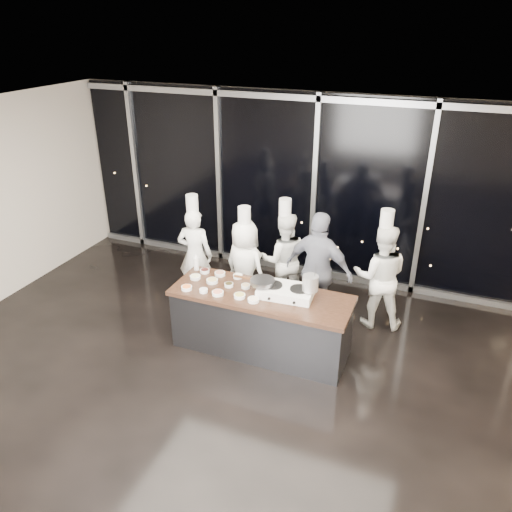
# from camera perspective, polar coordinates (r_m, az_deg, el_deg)

# --- Properties ---
(ground) EXTENTS (9.00, 9.00, 0.00)m
(ground) POSITION_cam_1_polar(r_m,az_deg,el_deg) (6.58, -2.40, -14.83)
(ground) COLOR black
(ground) RESTS_ON ground
(room_shell) EXTENTS (9.02, 7.02, 3.21)m
(room_shell) POSITION_cam_1_polar(r_m,az_deg,el_deg) (5.33, -1.11, 3.33)
(room_shell) COLOR beige
(room_shell) RESTS_ON ground
(window_wall) EXTENTS (8.90, 0.11, 3.20)m
(window_wall) POSITION_cam_1_polar(r_m,az_deg,el_deg) (8.66, 6.75, 7.58)
(window_wall) COLOR black
(window_wall) RESTS_ON ground
(demo_counter) EXTENTS (2.46, 0.86, 0.90)m
(demo_counter) POSITION_cam_1_polar(r_m,az_deg,el_deg) (6.97, 0.57, -7.52)
(demo_counter) COLOR #35363A
(demo_counter) RESTS_ON ground
(stove) EXTENTS (0.75, 0.50, 0.14)m
(stove) POSITION_cam_1_polar(r_m,az_deg,el_deg) (6.68, 3.45, -4.04)
(stove) COLOR white
(stove) RESTS_ON demo_counter
(frying_pan) EXTENTS (0.59, 0.36, 0.06)m
(frying_pan) POSITION_cam_1_polar(r_m,az_deg,el_deg) (6.69, 0.68, -2.91)
(frying_pan) COLOR slate
(frying_pan) RESTS_ON stove
(stock_pot) EXTENTS (0.22, 0.22, 0.21)m
(stock_pot) POSITION_cam_1_polar(r_m,az_deg,el_deg) (6.53, 6.24, -3.08)
(stock_pot) COLOR silver
(stock_pot) RESTS_ON stove
(prep_bowls) EXTENTS (1.16, 0.71, 0.05)m
(prep_bowls) POSITION_cam_1_polar(r_m,az_deg,el_deg) (6.92, -4.17, -3.26)
(prep_bowls) COLOR white
(prep_bowls) RESTS_ON demo_counter
(squeeze_bottle) EXTENTS (0.07, 0.07, 0.26)m
(squeeze_bottle) POSITION_cam_1_polar(r_m,az_deg,el_deg) (7.35, -6.86, -0.70)
(squeeze_bottle) COLOR white
(squeeze_bottle) RESTS_ON demo_counter
(chef_far_left) EXTENTS (0.62, 0.46, 1.81)m
(chef_far_left) POSITION_cam_1_polar(r_m,az_deg,el_deg) (8.10, -6.98, 0.25)
(chef_far_left) COLOR white
(chef_far_left) RESTS_ON ground
(chef_left) EXTENTS (0.86, 0.69, 1.75)m
(chef_left) POSITION_cam_1_polar(r_m,az_deg,el_deg) (7.72, -1.28, -1.19)
(chef_left) COLOR white
(chef_left) RESTS_ON ground
(chef_center) EXTENTS (0.94, 0.85, 1.80)m
(chef_center) POSITION_cam_1_polar(r_m,az_deg,el_deg) (7.93, 3.19, -0.31)
(chef_center) COLOR white
(chef_center) RESTS_ON ground
(guest) EXTENTS (1.12, 0.62, 1.80)m
(guest) POSITION_cam_1_polar(r_m,az_deg,el_deg) (7.39, 7.18, -1.66)
(guest) COLOR #131A36
(guest) RESTS_ON ground
(chef_right) EXTENTS (0.89, 0.75, 1.86)m
(chef_right) POSITION_cam_1_polar(r_m,az_deg,el_deg) (7.57, 13.99, -2.20)
(chef_right) COLOR white
(chef_right) RESTS_ON ground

